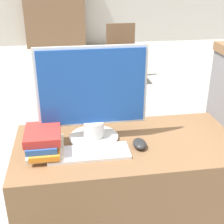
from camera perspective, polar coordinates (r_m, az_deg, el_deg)
The scene contains 7 objects.
desk at distance 1.86m, azimuth 2.51°, elevation -15.55°, with size 1.17×0.58×0.74m.
monitor at distance 1.58m, azimuth -3.53°, elevation 2.56°, with size 0.55×0.26×0.50m.
keyboard at distance 1.55m, azimuth -4.25°, elevation -7.49°, with size 0.40×0.15×0.02m.
mouse at distance 1.60m, azimuth 5.08°, elevation -5.81°, with size 0.07×0.10×0.04m.
book_stack at distance 1.57m, azimuth -12.34°, elevation -5.29°, with size 0.18×0.27×0.12m.
far_chair at distance 4.78m, azimuth 1.80°, elevation 11.29°, with size 0.44×0.44×0.85m.
bookshelf_far at distance 7.16m, azimuth -10.58°, elevation 19.15°, with size 1.29×0.32×1.90m.
Camera 1 is at (-0.30, -1.10, 1.57)m, focal length 50.00 mm.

